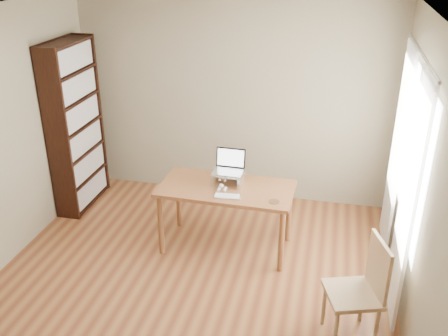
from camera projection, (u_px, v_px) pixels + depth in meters
The scene contains 10 objects.
room at pixel (183, 176), 4.29m from camera, with size 4.04×4.54×2.64m.
bookshelf at pixel (76, 126), 6.13m from camera, with size 0.30×0.90×2.10m.
curtains at pixel (402, 172), 4.65m from camera, with size 0.03×1.90×2.25m.
desk at pixel (226, 195), 5.35m from camera, with size 1.44×0.74×0.75m.
laptop_stand at pixel (228, 177), 5.34m from camera, with size 0.32×0.25×0.13m.
laptop at pixel (229, 166), 5.35m from camera, with size 0.32×0.27×0.23m.
keyboard at pixel (227, 196), 5.10m from camera, with size 0.28×0.14×0.02m.
coaster at pixel (274, 202), 5.01m from camera, with size 0.11×0.11×0.01m, color #4F2C1B.
cat at pixel (226, 177), 5.38m from camera, with size 0.24×0.48×0.15m.
chair at pixel (362, 289), 4.12m from camera, with size 0.54×0.54×0.96m.
Camera 1 is at (1.24, -3.67, 3.18)m, focal length 40.00 mm.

